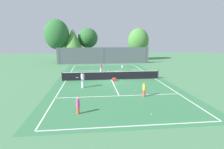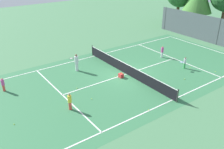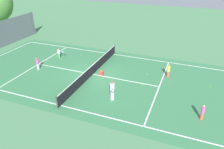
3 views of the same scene
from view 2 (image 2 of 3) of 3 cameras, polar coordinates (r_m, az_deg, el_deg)
ground_plane at (r=22.34m, az=3.42°, el=0.11°), size 80.00×80.00×0.00m
court_surface at (r=22.33m, az=3.42°, el=0.12°), size 13.00×25.00×0.01m
tennis_net at (r=22.12m, az=3.45°, el=1.30°), size 11.90×0.10×1.10m
perimeter_fence at (r=32.02m, az=23.64°, el=9.12°), size 18.00×0.12×3.20m
player_0 at (r=26.35m, az=11.67°, el=5.26°), size 0.27×0.27×1.26m
player_1 at (r=24.19m, az=16.61°, el=2.67°), size 0.34×0.81×1.14m
player_2 at (r=17.24m, az=-9.84°, el=-6.22°), size 0.27×0.27×1.28m
player_3 at (r=22.86m, az=-8.31°, el=2.84°), size 0.91×0.65×1.65m
player_4 at (r=21.10m, az=-24.14°, el=-2.12°), size 0.25×0.25×1.16m
ball_crate at (r=21.63m, az=2.12°, el=-0.23°), size 0.41×0.33×0.43m
tennis_ball_0 at (r=20.09m, az=-8.24°, el=-3.17°), size 0.07×0.07×0.07m
tennis_ball_1 at (r=24.64m, az=23.01°, el=0.62°), size 0.07×0.07×0.07m
tennis_ball_3 at (r=21.78m, az=0.63°, el=-0.45°), size 0.07×0.07×0.07m
tennis_ball_4 at (r=17.40m, az=8.56°, el=-8.20°), size 0.07×0.07×0.07m
tennis_ball_5 at (r=17.11m, az=-21.93°, el=-10.74°), size 0.07×0.07×0.07m
tennis_ball_6 at (r=24.72m, az=17.81°, el=1.58°), size 0.07×0.07×0.07m
tennis_ball_7 at (r=22.23m, az=16.62°, el=-1.05°), size 0.07×0.07×0.07m
tennis_ball_8 at (r=18.51m, az=-4.77°, el=-5.72°), size 0.07×0.07×0.07m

